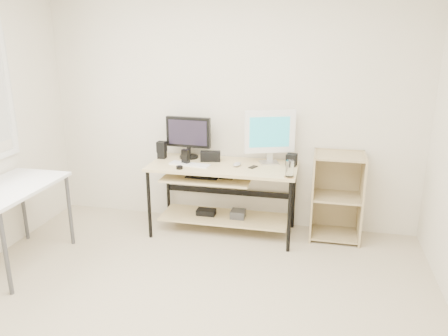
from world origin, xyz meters
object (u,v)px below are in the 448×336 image
Objects in this scene: side_table at (11,195)px; audio_controller at (186,157)px; desk at (221,184)px; white_imac at (270,133)px; shelf_unit at (337,195)px; black_monitor at (188,135)px.

audio_controller is (1.30, 0.99, 0.16)m from side_table.
white_imac is at bearing 17.45° from desk.
side_table is at bearing -118.09° from audio_controller.
shelf_unit is 5.84× the size of audio_controller.
black_monitor reaches higher than desk.
shelf_unit is 1.59m from audio_controller.
black_monitor is (-0.39, 0.17, 0.47)m from desk.
black_monitor is 3.15× the size of audio_controller.
shelf_unit is at bearing 23.33° from side_table.
desk is at bearing 32.65° from side_table.
desk is 0.46m from audio_controller.
desk is 1.50× the size of side_table.
black_monitor is 0.87m from white_imac.
side_table is (-1.65, -1.06, 0.13)m from desk.
audio_controller is (-0.35, -0.07, 0.29)m from desk.
desk is at bearing -20.40° from black_monitor.
black_monitor is 0.88× the size of white_imac.
shelf_unit reaches higher than side_table.
black_monitor is (1.26, 1.23, 0.33)m from side_table.
audio_controller is (-1.53, -0.23, 0.37)m from shelf_unit.
white_imac is at bearing 29.60° from side_table.
side_table is 6.49× the size of audio_controller.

